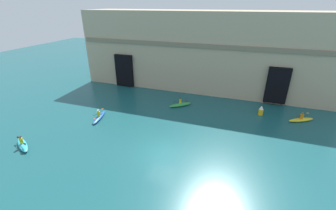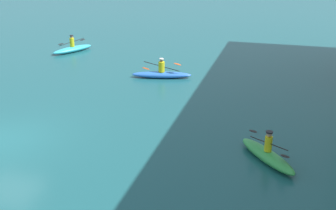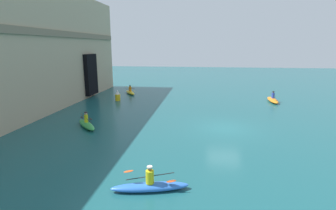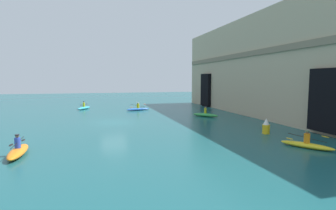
% 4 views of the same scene
% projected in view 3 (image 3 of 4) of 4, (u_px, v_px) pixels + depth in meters
% --- Properties ---
extents(ground_plane, '(120.00, 120.00, 0.00)m').
position_uv_depth(ground_plane, '(225.00, 128.00, 19.98)').
color(ground_plane, '#195156').
extents(kayak_yellow, '(3.09, 2.21, 1.12)m').
position_uv_depth(kayak_yellow, '(130.00, 92.00, 34.36)').
color(kayak_yellow, yellow).
rests_on(kayak_yellow, ground).
extents(kayak_orange, '(3.36, 0.89, 1.23)m').
position_uv_depth(kayak_orange, '(273.00, 100.00, 29.26)').
color(kayak_orange, orange).
rests_on(kayak_orange, ground).
extents(kayak_blue, '(1.41, 3.44, 1.14)m').
position_uv_depth(kayak_blue, '(150.00, 186.00, 11.31)').
color(kayak_blue, blue).
rests_on(kayak_blue, ground).
extents(kayak_green, '(2.79, 2.58, 1.23)m').
position_uv_depth(kayak_green, '(87.00, 124.00, 20.12)').
color(kayak_green, green).
rests_on(kayak_green, ground).
extents(marker_buoy, '(0.58, 0.58, 1.25)m').
position_uv_depth(marker_buoy, '(118.00, 96.00, 29.99)').
color(marker_buoy, yellow).
rests_on(marker_buoy, ground).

